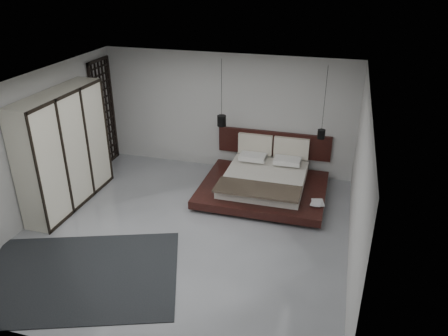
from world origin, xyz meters
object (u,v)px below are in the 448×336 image
(lattice_screen, at_px, (104,113))
(wardrobe, at_px, (64,150))
(pendant_left, at_px, (222,121))
(pendant_right, at_px, (321,134))
(rug, at_px, (80,276))
(bed, at_px, (264,181))

(lattice_screen, height_order, wardrobe, lattice_screen)
(pendant_left, distance_m, wardrobe, 3.36)
(lattice_screen, bearing_deg, pendant_right, -1.43)
(rug, bearing_deg, wardrobe, 125.37)
(lattice_screen, height_order, pendant_right, pendant_right)
(bed, distance_m, rug, 4.32)
(lattice_screen, xyz_separation_m, pendant_right, (5.20, -0.13, 0.06))
(pendant_left, xyz_separation_m, pendant_right, (2.18, 0.00, -0.08))
(pendant_left, bearing_deg, bed, -20.45)
(lattice_screen, relative_size, wardrobe, 1.06)
(pendant_left, relative_size, rug, 0.47)
(lattice_screen, relative_size, pendant_right, 1.67)
(pendant_right, distance_m, wardrobe, 5.30)
(bed, bearing_deg, wardrobe, -158.70)
(wardrobe, bearing_deg, rug, -54.63)
(bed, height_order, rug, bed)
(bed, height_order, pendant_left, pendant_left)
(wardrobe, bearing_deg, pendant_left, 34.68)
(wardrobe, bearing_deg, pendant_right, 21.11)
(wardrobe, bearing_deg, bed, 21.30)
(bed, bearing_deg, rug, -123.08)
(pendant_right, height_order, rug, pendant_right)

